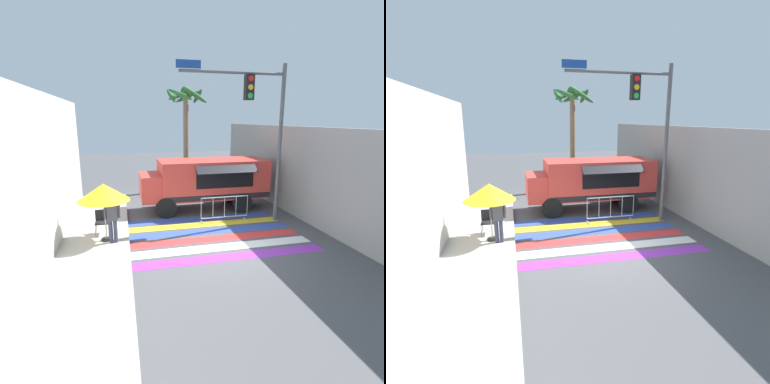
{
  "view_description": "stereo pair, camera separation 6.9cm",
  "coord_description": "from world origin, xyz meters",
  "views": [
    {
      "loc": [
        -3.13,
        -8.53,
        4.19
      ],
      "look_at": [
        -0.4,
        2.99,
        1.3
      ],
      "focal_mm": 28.0,
      "sensor_mm": 36.0,
      "label": 1
    },
    {
      "loc": [
        -3.06,
        -8.55,
        4.19
      ],
      "look_at": [
        -0.4,
        2.99,
        1.3
      ],
      "focal_mm": 28.0,
      "sensor_mm": 36.0,
      "label": 2
    }
  ],
  "objects": [
    {
      "name": "ground_plane",
      "position": [
        0.0,
        0.0,
        0.0
      ],
      "size": [
        60.0,
        60.0,
        0.0
      ],
      "primitive_type": "plane",
      "color": "#4C4C4F"
    },
    {
      "name": "sidewalk_left",
      "position": [
        -5.22,
        0.0,
        0.07
      ],
      "size": [
        4.4,
        16.0,
        0.14
      ],
      "color": "#A8A59E",
      "rests_on": "ground_plane"
    },
    {
      "name": "building_left_facade",
      "position": [
        -5.4,
        0.0,
        2.48
      ],
      "size": [
        0.25,
        16.0,
        4.96
      ],
      "color": "silver",
      "rests_on": "ground_plane"
    },
    {
      "name": "concrete_wall_right",
      "position": [
        4.31,
        3.0,
        1.95
      ],
      "size": [
        0.2,
        16.0,
        3.89
      ],
      "color": "gray",
      "rests_on": "ground_plane"
    },
    {
      "name": "crosswalk_painted",
      "position": [
        0.0,
        1.45,
        0.0
      ],
      "size": [
        6.4,
        4.36,
        0.01
      ],
      "color": "purple",
      "rests_on": "ground_plane"
    },
    {
      "name": "food_truck",
      "position": [
        0.54,
        4.71,
        1.41
      ],
      "size": [
        5.86,
        2.47,
        2.36
      ],
      "color": "#D13D33",
      "rests_on": "ground_plane"
    },
    {
      "name": "traffic_signal_pole",
      "position": [
        2.26,
        2.41,
        4.25
      ],
      "size": [
        4.28,
        0.29,
        6.23
      ],
      "color": "#515456",
      "rests_on": "ground_plane"
    },
    {
      "name": "patio_umbrella",
      "position": [
        -3.77,
        1.49,
        1.83
      ],
      "size": [
        1.73,
        1.73,
        1.98
      ],
      "color": "black",
      "rests_on": "sidewalk_left"
    },
    {
      "name": "folding_chair",
      "position": [
        -3.93,
        2.2,
        0.65
      ],
      "size": [
        0.48,
        0.48,
        0.86
      ],
      "rotation": [
        0.0,
        0.0,
        -0.08
      ],
      "color": "#4C4C51",
      "rests_on": "sidewalk_left"
    },
    {
      "name": "vendor_person",
      "position": [
        -3.53,
        1.24,
        1.08
      ],
      "size": [
        0.53,
        0.22,
        1.66
      ],
      "rotation": [
        0.0,
        0.0,
        -0.1
      ],
      "color": "#2D3347",
      "rests_on": "sidewalk_left"
    },
    {
      "name": "barricade_front",
      "position": [
        0.95,
        2.79,
        0.53
      ],
      "size": [
        2.05,
        0.44,
        1.07
      ],
      "color": "#B7BABF",
      "rests_on": "ground_plane"
    },
    {
      "name": "palm_tree",
      "position": [
        0.6,
        8.87,
        4.41
      ],
      "size": [
        2.32,
        2.35,
        6.0
      ],
      "color": "#7A664C",
      "rests_on": "ground_plane"
    }
  ]
}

